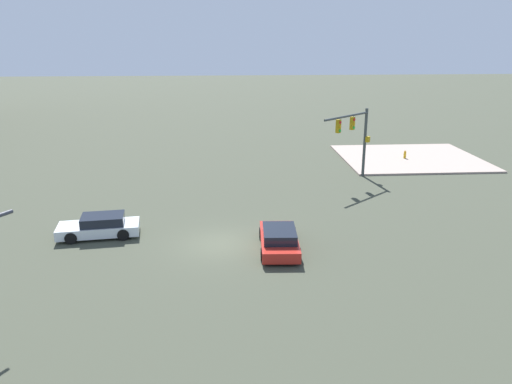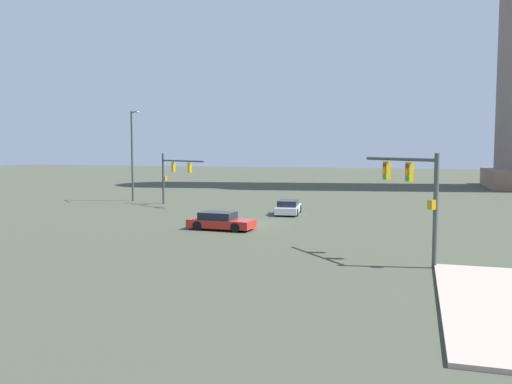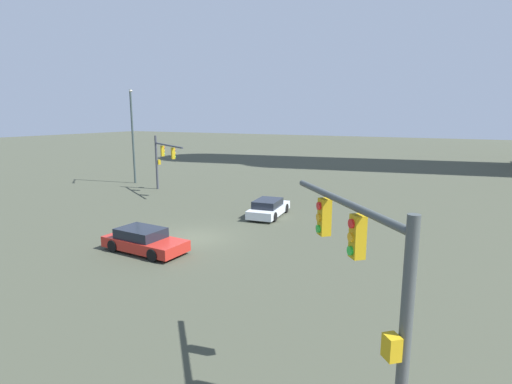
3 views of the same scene
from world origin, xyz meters
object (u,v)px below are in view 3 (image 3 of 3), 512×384
Objects in this scene: traffic_signal_near_corner at (366,275)px; traffic_signal_opposite_side at (163,155)px; streetlamp_curved_arm at (132,130)px; sedan_car_approaching at (144,241)px; sedan_car_waiting_far at (269,208)px.

traffic_signal_opposite_side is at bearing 6.36° from traffic_signal_near_corner.
streetlamp_curved_arm is (-28.55, 22.94, 1.69)m from traffic_signal_near_corner.
streetlamp_curved_arm is at bearing 137.83° from sedan_car_approaching.
traffic_signal_opposite_side is 0.64× the size of streetlamp_curved_arm.
sedan_car_approaching is at bearing 158.89° from sedan_car_waiting_far.
traffic_signal_opposite_side reaches higher than sedan_car_approaching.
sedan_car_waiting_far is at bearing -10.02° from traffic_signal_near_corner.
sedan_car_approaching is at bearing -0.67° from streetlamp_curved_arm.
traffic_signal_near_corner is 36.66m from streetlamp_curved_arm.
traffic_signal_near_corner is 1.17× the size of sedan_car_waiting_far.
traffic_signal_opposite_side is at bearing 22.15° from streetlamp_curved_arm.
sedan_car_waiting_far is at bearing 14.90° from traffic_signal_opposite_side.
traffic_signal_near_corner is 30.62m from traffic_signal_opposite_side.
traffic_signal_near_corner reaches higher than traffic_signal_opposite_side.
traffic_signal_near_corner is at bearing -10.74° from traffic_signal_opposite_side.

